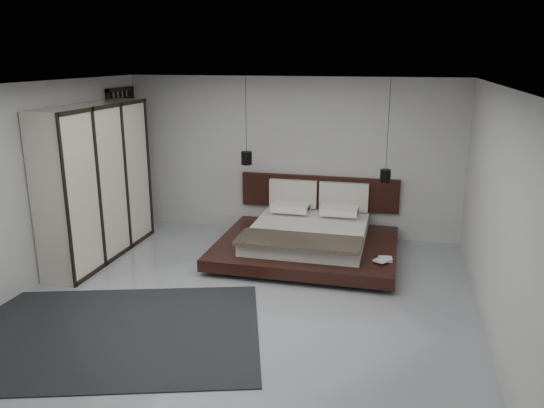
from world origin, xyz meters
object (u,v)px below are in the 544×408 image
(pendant_right, at_px, (385,175))
(wardrobe, at_px, (97,183))
(pendant_left, at_px, (247,158))
(rug, at_px, (116,333))
(bed, at_px, (308,237))
(lattice_screen, at_px, (125,160))

(pendant_right, bearing_deg, wardrobe, -163.69)
(pendant_left, relative_size, pendant_right, 0.89)
(pendant_right, bearing_deg, rug, -129.39)
(rug, bearing_deg, bed, 60.56)
(bed, relative_size, pendant_right, 1.74)
(lattice_screen, relative_size, wardrobe, 1.05)
(lattice_screen, bearing_deg, pendant_right, -1.18)
(lattice_screen, distance_m, rug, 4.23)
(lattice_screen, distance_m, pendant_left, 2.34)
(pendant_left, xyz_separation_m, wardrobe, (-2.08, -1.29, -0.25))
(lattice_screen, height_order, bed, lattice_screen)
(bed, relative_size, pendant_left, 1.95)
(pendant_left, xyz_separation_m, rug, (-0.58, -3.53, -1.46))
(pendant_right, relative_size, wardrobe, 0.65)
(bed, bearing_deg, rug, -119.44)
(pendant_left, relative_size, rug, 0.44)
(bed, xyz_separation_m, wardrobe, (-3.24, -0.84, 0.93))
(pendant_right, distance_m, wardrobe, 4.58)
(pendant_left, bearing_deg, rug, -99.32)
(pendant_right, bearing_deg, lattice_screen, 178.82)
(lattice_screen, relative_size, rug, 0.78)
(pendant_left, distance_m, rug, 3.86)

